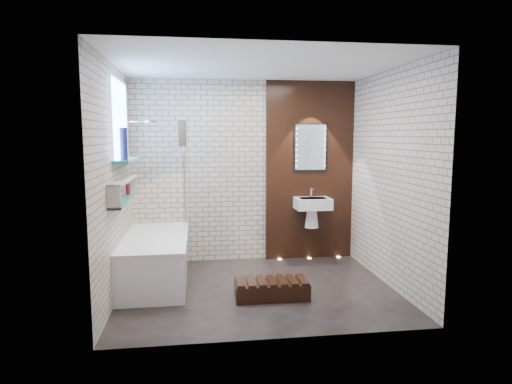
{
  "coord_description": "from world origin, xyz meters",
  "views": [
    {
      "loc": [
        -0.71,
        -4.98,
        1.82
      ],
      "look_at": [
        0.0,
        0.15,
        1.15
      ],
      "focal_mm": 30.72,
      "sensor_mm": 36.0,
      "label": 1
    }
  ],
  "objects": [
    {
      "name": "niche_bottles",
      "position": [
        -1.53,
        0.03,
        1.17
      ],
      "size": [
        0.06,
        0.77,
        0.15
      ],
      "color": "maroon",
      "rests_on": "display_niche"
    },
    {
      "name": "shower_head",
      "position": [
        -1.3,
        0.95,
        2.0
      ],
      "size": [
        0.18,
        0.18,
        0.02
      ],
      "primitive_type": "cylinder",
      "color": "silver",
      "rests_on": "room_shell"
    },
    {
      "name": "towel",
      "position": [
        -0.87,
        0.77,
        1.85
      ],
      "size": [
        0.1,
        0.25,
        0.33
      ],
      "primitive_type": "cube",
      "color": "black",
      "rests_on": "bath_screen"
    },
    {
      "name": "room_shell",
      "position": [
        0.0,
        0.0,
        1.3
      ],
      "size": [
        3.24,
        3.2,
        2.6
      ],
      "color": "#B5A190",
      "rests_on": "ground"
    },
    {
      "name": "washbasin",
      "position": [
        0.95,
        1.07,
        0.79
      ],
      "size": [
        0.5,
        0.36,
        0.58
      ],
      "color": "white",
      "rests_on": "walnut_panel"
    },
    {
      "name": "bathtub",
      "position": [
        -1.22,
        0.45,
        0.29
      ],
      "size": [
        0.79,
        1.74,
        0.7
      ],
      "color": "white",
      "rests_on": "ground"
    },
    {
      "name": "ground",
      "position": [
        0.0,
        0.0,
        0.0
      ],
      "size": [
        3.2,
        3.2,
        0.0
      ],
      "primitive_type": "plane",
      "color": "black",
      "rests_on": "ground"
    },
    {
      "name": "walnut_panel",
      "position": [
        0.95,
        1.27,
        1.3
      ],
      "size": [
        1.3,
        0.06,
        2.6
      ],
      "primitive_type": "cube",
      "color": "black",
      "rests_on": "ground"
    },
    {
      "name": "floor_uplights",
      "position": [
        0.95,
        1.2,
        0.01
      ],
      "size": [
        0.96,
        0.06,
        0.01
      ],
      "color": "#FFD899",
      "rests_on": "ground"
    },
    {
      "name": "clerestory_window",
      "position": [
        -1.57,
        0.35,
        1.9
      ],
      "size": [
        0.18,
        1.0,
        0.94
      ],
      "color": "#7FADE0",
      "rests_on": "room_shell"
    },
    {
      "name": "walnut_step",
      "position": [
        0.11,
        -0.3,
        0.09
      ],
      "size": [
        0.83,
        0.38,
        0.18
      ],
      "primitive_type": "cube",
      "rotation": [
        0.0,
        0.0,
        -0.02
      ],
      "color": "black",
      "rests_on": "ground"
    },
    {
      "name": "bath_screen",
      "position": [
        -0.87,
        0.89,
        1.28
      ],
      "size": [
        0.01,
        0.78,
        1.4
      ],
      "primitive_type": "cube",
      "color": "white",
      "rests_on": "bathtub"
    },
    {
      "name": "sill_vases",
      "position": [
        -1.5,
        0.08,
        1.73
      ],
      "size": [
        0.08,
        0.08,
        0.36
      ],
      "color": "#131335",
      "rests_on": "clerestory_window"
    },
    {
      "name": "display_niche",
      "position": [
        -1.53,
        0.15,
        1.2
      ],
      "size": [
        0.14,
        1.3,
        0.26
      ],
      "color": "teal",
      "rests_on": "room_shell"
    },
    {
      "name": "led_mirror",
      "position": [
        0.95,
        1.23,
        1.65
      ],
      "size": [
        0.5,
        0.02,
        0.7
      ],
      "color": "black",
      "rests_on": "walnut_panel"
    }
  ]
}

